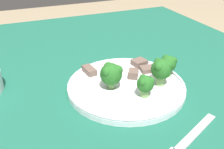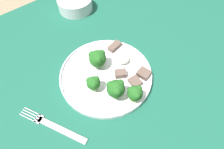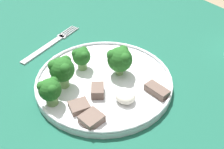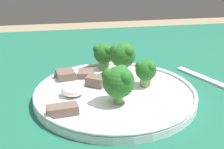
{
  "view_description": "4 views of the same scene",
  "coord_description": "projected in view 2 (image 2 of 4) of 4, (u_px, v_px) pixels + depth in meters",
  "views": [
    {
      "loc": [
        -0.45,
        0.23,
        1.1
      ],
      "look_at": [
        0.05,
        0.03,
        0.81
      ],
      "focal_mm": 42.0,
      "sensor_mm": 36.0,
      "label": 1
    },
    {
      "loc": [
        -0.16,
        -0.23,
        1.22
      ],
      "look_at": [
        0.02,
        -0.03,
        0.81
      ],
      "focal_mm": 28.0,
      "sensor_mm": 36.0,
      "label": 2
    },
    {
      "loc": [
        0.37,
        -0.21,
        1.13
      ],
      "look_at": [
        0.04,
        0.01,
        0.81
      ],
      "focal_mm": 42.0,
      "sensor_mm": 36.0,
      "label": 3
    },
    {
      "loc": [
        0.11,
        0.47,
        1.02
      ],
      "look_at": [
        0.03,
        0.02,
        0.83
      ],
      "focal_mm": 50.0,
      "sensor_mm": 36.0,
      "label": 4
    }
  ],
  "objects": [
    {
      "name": "ground_plane",
      "position": [
        107.0,
        142.0,
        1.16
      ],
      "size": [
        8.0,
        8.0,
        0.0
      ],
      "primitive_type": "plane",
      "color": "#9E896B"
    },
    {
      "name": "table",
      "position": [
        102.0,
        95.0,
        0.6
      ],
      "size": [
        1.32,
        1.01,
        0.77
      ],
      "color": "#195642",
      "rests_on": "ground_plane"
    },
    {
      "name": "dinner_plate",
      "position": [
        106.0,
        74.0,
        0.53
      ],
      "size": [
        0.28,
        0.28,
        0.02
      ],
      "color": "white",
      "rests_on": "table"
    },
    {
      "name": "fork",
      "position": [
        53.0,
        126.0,
        0.44
      ],
      "size": [
        0.1,
        0.19,
        0.0
      ],
      "color": "#B2B2B7",
      "rests_on": "table"
    },
    {
      "name": "cream_bowl",
      "position": [
        75.0,
        4.0,
        0.7
      ],
      "size": [
        0.14,
        0.14,
        0.05
      ],
      "color": "silver",
      "rests_on": "table"
    },
    {
      "name": "broccoli_floret_near_rim_left",
      "position": [
        116.0,
        89.0,
        0.45
      ],
      "size": [
        0.05,
        0.05,
        0.06
      ],
      "color": "#709E56",
      "rests_on": "dinner_plate"
    },
    {
      "name": "broccoli_floret_center_left",
      "position": [
        98.0,
        58.0,
        0.51
      ],
      "size": [
        0.05,
        0.05,
        0.06
      ],
      "color": "#709E56",
      "rests_on": "dinner_plate"
    },
    {
      "name": "broccoli_floret_back_left",
      "position": [
        93.0,
        83.0,
        0.47
      ],
      "size": [
        0.04,
        0.04,
        0.05
      ],
      "color": "#709E56",
      "rests_on": "dinner_plate"
    },
    {
      "name": "broccoli_floret_front_left",
      "position": [
        135.0,
        93.0,
        0.45
      ],
      "size": [
        0.04,
        0.04,
        0.05
      ],
      "color": "#709E56",
      "rests_on": "dinner_plate"
    },
    {
      "name": "meat_slice_front_slice",
      "position": [
        135.0,
        82.0,
        0.5
      ],
      "size": [
        0.04,
        0.04,
        0.01
      ],
      "color": "brown",
      "rests_on": "dinner_plate"
    },
    {
      "name": "meat_slice_middle_slice",
      "position": [
        121.0,
        74.0,
        0.51
      ],
      "size": [
        0.04,
        0.04,
        0.02
      ],
      "color": "brown",
      "rests_on": "dinner_plate"
    },
    {
      "name": "meat_slice_rear_slice",
      "position": [
        144.0,
        73.0,
        0.51
      ],
      "size": [
        0.04,
        0.04,
        0.01
      ],
      "color": "brown",
      "rests_on": "dinner_plate"
    },
    {
      "name": "meat_slice_edge_slice",
      "position": [
        115.0,
        46.0,
        0.58
      ],
      "size": [
        0.05,
        0.03,
        0.01
      ],
      "color": "brown",
      "rests_on": "dinner_plate"
    },
    {
      "name": "sauce_dollop",
      "position": [
        124.0,
        60.0,
        0.54
      ],
      "size": [
        0.04,
        0.04,
        0.02
      ],
      "color": "silver",
      "rests_on": "dinner_plate"
    }
  ]
}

